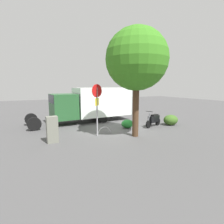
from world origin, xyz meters
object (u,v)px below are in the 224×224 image
object	(u,v)px
box_truck_near	(92,103)
stop_sign	(97,102)
motorcycle	(154,120)
utility_cabinet	(52,130)
street_tree	(137,60)
bike_rack_hoop	(104,133)

from	to	relation	value
box_truck_near	stop_sign	xyz separation A→B (m)	(1.17, 4.30, 0.46)
stop_sign	motorcycle	bearing A→B (deg)	-173.88
box_truck_near	utility_cabinet	size ratio (longest dim) A/B	6.10
street_tree	bike_rack_hoop	size ratio (longest dim) A/B	7.29
stop_sign	utility_cabinet	bearing A→B (deg)	3.40
box_truck_near	motorcycle	size ratio (longest dim) A/B	4.90
street_tree	motorcycle	bearing A→B (deg)	-149.47
stop_sign	street_tree	bearing A→B (deg)	152.49
stop_sign	bike_rack_hoop	distance (m)	2.15
stop_sign	street_tree	world-z (taller)	street_tree
stop_sign	utility_cabinet	xyz separation A→B (m)	(2.58, 0.15, -1.34)
box_truck_near	utility_cabinet	distance (m)	5.88
street_tree	utility_cabinet	world-z (taller)	street_tree
bike_rack_hoop	utility_cabinet	bearing A→B (deg)	8.72
stop_sign	bike_rack_hoop	xyz separation A→B (m)	(-0.60, -0.33, -2.04)
utility_cabinet	motorcycle	bearing A→B (deg)	-174.85
stop_sign	box_truck_near	bearing A→B (deg)	-105.19
bike_rack_hoop	stop_sign	bearing A→B (deg)	29.19
stop_sign	street_tree	distance (m)	3.27
box_truck_near	utility_cabinet	bearing A→B (deg)	45.43
box_truck_near	bike_rack_hoop	xyz separation A→B (m)	(0.57, 3.96, -1.58)
bike_rack_hoop	box_truck_near	bearing A→B (deg)	-98.17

